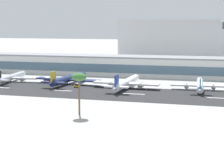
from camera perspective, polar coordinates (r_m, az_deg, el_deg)
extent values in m
plane|color=#A8A8A3|center=(209.49, -7.16, -2.53)|extent=(1400.00, 1400.00, 0.00)
cube|color=#262628|center=(209.54, -7.15, -2.52)|extent=(800.00, 40.13, 0.08)
cube|color=white|center=(226.86, -16.17, -1.99)|extent=(12.00, 1.20, 0.01)
cube|color=white|center=(209.99, -7.46, -2.49)|extent=(12.00, 1.20, 0.01)
cube|color=white|center=(198.28, 3.14, -3.02)|extent=(12.00, 1.20, 0.01)
cube|color=white|center=(194.04, 15.58, -3.50)|extent=(12.00, 1.20, 0.01)
cube|color=silver|center=(272.70, 1.21, 1.12)|extent=(219.03, 23.14, 12.52)
cube|color=#476075|center=(261.48, 0.59, 0.71)|extent=(212.46, 0.30, 5.63)
cube|color=gray|center=(272.06, 1.22, 2.53)|extent=(221.22, 23.37, 1.00)
cube|color=#BCBCC1|center=(360.66, 10.84, 4.64)|extent=(120.46, 32.78, 39.52)
cylinder|color=silver|center=(248.92, -14.57, -0.51)|extent=(6.89, 36.16, 3.60)
sphere|color=silver|center=(265.24, -12.96, 0.00)|extent=(3.42, 3.42, 3.42)
cube|color=silver|center=(248.32, -14.63, -0.61)|extent=(35.46, 8.60, 0.79)
cylinder|color=gray|center=(245.23, -12.95, -0.81)|extent=(2.79, 5.23, 2.34)
cylinder|color=black|center=(247.61, -14.72, -1.09)|extent=(0.65, 0.65, 0.99)
cylinder|color=navy|center=(232.91, -6.39, -0.75)|extent=(7.77, 40.89, 4.07)
sphere|color=navy|center=(251.05, -4.29, -0.15)|extent=(3.87, 3.87, 3.87)
cone|color=navy|center=(215.16, -8.84, -1.45)|extent=(4.32, 7.63, 3.66)
cube|color=navy|center=(232.24, -6.48, -0.88)|extent=(41.23, 9.81, 0.90)
cylinder|color=gray|center=(228.36, -4.42, -1.17)|extent=(3.15, 5.91, 2.64)
cylinder|color=gray|center=(236.62, -8.46, -0.93)|extent=(3.15, 5.91, 2.64)
cube|color=navy|center=(216.50, -8.63, -1.29)|extent=(14.14, 4.61, 0.72)
cube|color=gold|center=(216.10, -8.65, -0.54)|extent=(1.15, 5.53, 6.51)
cylinder|color=black|center=(231.49, -6.61, -1.45)|extent=(0.73, 0.73, 1.12)
cylinder|color=white|center=(216.14, 2.18, -1.32)|extent=(6.00, 41.62, 4.15)
sphere|color=white|center=(235.98, 3.54, -0.60)|extent=(3.94, 3.94, 3.94)
cone|color=white|center=(196.50, 0.54, -2.17)|extent=(4.06, 7.62, 3.73)
cube|color=white|center=(215.42, 2.12, -1.46)|extent=(37.53, 7.88, 0.91)
cylinder|color=gray|center=(213.44, 4.29, -1.75)|extent=(2.95, 5.92, 2.70)
cylinder|color=gray|center=(217.92, -0.01, -1.54)|extent=(2.95, 5.92, 2.70)
cube|color=white|center=(197.99, 0.69, -1.98)|extent=(12.82, 3.99, 0.73)
cube|color=navy|center=(197.55, 0.69, -1.15)|extent=(0.91, 5.62, 6.64)
cylinder|color=black|center=(214.58, 2.02, -2.09)|extent=(0.75, 0.75, 1.14)
cylinder|color=silver|center=(216.27, 12.80, -1.61)|extent=(5.28, 35.71, 3.56)
sphere|color=silver|center=(233.86, 12.79, -0.95)|extent=(3.38, 3.38, 3.38)
cone|color=silver|center=(198.70, 12.82, -2.38)|extent=(3.51, 6.55, 3.20)
cube|color=silver|center=(215.62, 12.80, -1.73)|extent=(31.63, 6.85, 0.78)
cylinder|color=gray|center=(215.88, 14.67, -1.94)|extent=(2.55, 5.09, 2.31)
cylinder|color=gray|center=(215.77, 10.92, -1.84)|extent=(2.55, 5.09, 2.31)
cube|color=silver|center=(200.05, 12.82, -2.22)|extent=(10.81, 3.45, 0.63)
cube|color=#1975B2|center=(199.66, 12.84, -1.51)|extent=(0.80, 4.82, 5.69)
cylinder|color=black|center=(214.86, 12.79, -2.28)|extent=(0.64, 0.64, 0.98)
cube|color=#B2231E|center=(239.71, -9.43, -1.08)|extent=(6.34, 5.29, 1.20)
cube|color=silver|center=(240.12, -9.53, -0.74)|extent=(4.88, 4.29, 1.60)
cube|color=#B2231E|center=(237.71, -9.16, -0.82)|extent=(2.61, 2.77, 1.50)
cylinder|color=black|center=(237.40, -9.41, -1.31)|extent=(0.91, 0.73, 0.90)
cylinder|color=black|center=(238.68, -8.92, -1.26)|extent=(0.91, 0.73, 0.90)
cylinder|color=black|center=(240.93, -9.94, -1.20)|extent=(0.91, 0.73, 0.90)
cylinder|color=black|center=(242.19, -9.46, -1.14)|extent=(0.91, 0.73, 0.90)
cube|color=gold|center=(218.69, -5.19, -1.88)|extent=(3.42, 2.11, 1.00)
cube|color=black|center=(218.54, -5.19, -1.63)|extent=(2.11, 1.58, 0.90)
cylinder|color=black|center=(220.00, -5.33, -1.96)|extent=(0.64, 0.38, 0.60)
cylinder|color=black|center=(218.64, -5.55, -2.02)|extent=(0.64, 0.38, 0.60)
cylinder|color=black|center=(218.90, -4.83, -2.00)|extent=(0.64, 0.38, 0.60)
cylinder|color=black|center=(217.53, -5.04, -2.06)|extent=(0.64, 0.38, 0.60)
cylinder|color=brown|center=(152.32, -4.84, -3.31)|extent=(0.75, 0.75, 15.07)
ellipsoid|color=#386B33|center=(151.13, -4.87, -0.50)|extent=(5.93, 5.93, 3.26)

